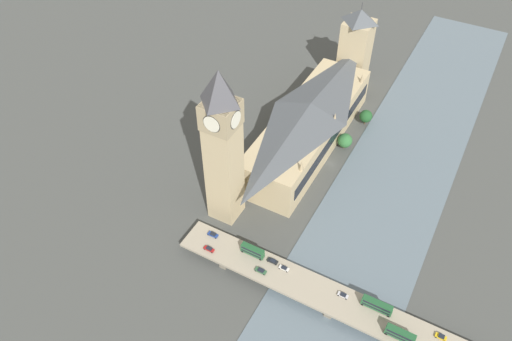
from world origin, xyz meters
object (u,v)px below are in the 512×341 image
Objects in this scene: parliament_hall at (309,124)px; car_northbound_lead at (284,268)px; clock_tower at (223,145)px; car_northbound_tail at (273,261)px; road_bridge at (334,300)px; car_southbound_lead at (343,295)px; car_southbound_tail at (441,337)px; car_southbound_extra at (209,249)px; car_northbound_mid at (261,271)px; double_decker_bus_mid at (400,334)px; double_decker_bus_rear at (377,305)px; car_southbound_mid at (213,234)px; double_decker_bus_lead at (253,251)px; victoria_tower at (355,49)px.

parliament_hall reaches higher than car_northbound_lead.
car_northbound_tail is at bearing 151.54° from clock_tower.
car_southbound_lead reaches higher than road_bridge.
car_southbound_extra is (94.76, 7.45, 0.04)m from car_southbound_tail.
car_northbound_mid is 1.14× the size of car_southbound_lead.
double_decker_bus_mid reaches higher than car_northbound_tail.
parliament_hall reaches higher than car_southbound_extra.
car_northbound_mid is (57.44, -0.86, -1.96)m from double_decker_bus_mid.
double_decker_bus_rear is 70.70m from car_southbound_extra.
double_decker_bus_rear is at bearing -179.90° from car_southbound_mid.
car_northbound_lead is 34.34m from car_southbound_mid.
clock_tower is at bearing -19.23° from road_bridge.
double_decker_bus_rear is at bearing -174.03° from car_southbound_extra.
parliament_hall reaches higher than car_northbound_tail.
car_southbound_extra is at bearing 3.90° from road_bridge.
car_northbound_tail is (-32.88, 17.82, -35.76)m from clock_tower.
car_northbound_lead is at bearing 178.91° from double_decker_bus_lead.
road_bridge is 55.00m from car_southbound_extra.
double_decker_bus_rear reaches higher than car_northbound_mid.
car_southbound_mid is at bearing 0.43° from car_northbound_tail.
road_bridge is at bearing 175.32° from double_decker_bus_lead.
car_southbound_extra reaches higher than car_northbound_tail.
double_decker_bus_mid reaches higher than car_northbound_mid.
parliament_hall reaches higher than car_southbound_mid.
car_southbound_tail reaches higher than car_northbound_lead.
car_southbound_lead is (13.02, 0.95, -1.87)m from double_decker_bus_rear.
clock_tower is 17.07× the size of car_northbound_tail.
car_southbound_tail is 95.05m from car_southbound_extra.
car_northbound_lead is at bearing -168.31° from car_southbound_extra.
double_decker_bus_mid is 2.30× the size of car_northbound_mid.
car_northbound_tail is 0.98× the size of car_southbound_mid.
parliament_hall is 24.90× the size of car_southbound_tail.
double_decker_bus_mid is at bearing 147.15° from double_decker_bus_rear.
clock_tower is at bearing -76.96° from car_southbound_mid.
parliament_hall is at bearing 90.05° from victoria_tower.
parliament_hall is 1.94× the size of victoria_tower.
car_southbound_mid is at bearing -1.10° from double_decker_bus_lead.
clock_tower is at bearing -9.94° from car_southbound_tail.
victoria_tower is 167.22m from double_decker_bus_mid.
victoria_tower is 152.11m from car_southbound_lead.
double_decker_bus_mid is at bearing 116.95° from victoria_tower.
parliament_hall is 9.88× the size of double_decker_bus_lead.
clock_tower is at bearing -16.40° from car_southbound_lead.
clock_tower is at bearing 84.04° from victoria_tower.
double_decker_bus_lead is 9.34m from car_northbound_mid.
parliament_hall is 101.69m from double_decker_bus_rear.
car_northbound_tail is (44.21, -0.08, -1.90)m from double_decker_bus_rear.
car_southbound_extra is at bearing 15.91° from car_northbound_tail.
double_decker_bus_mid is at bearing 172.62° from car_northbound_lead.
car_northbound_mid is 24.08m from car_southbound_extra.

